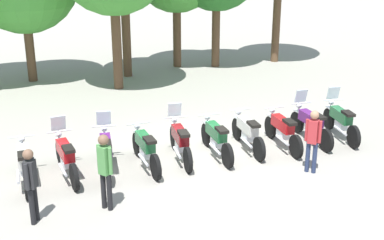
# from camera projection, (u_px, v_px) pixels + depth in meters

# --- Properties ---
(ground_plane) EXTENTS (80.00, 80.00, 0.00)m
(ground_plane) POSITION_uv_depth(u_px,v_px,m) (199.00, 158.00, 13.50)
(ground_plane) COLOR gray
(motorcycle_0) EXTENTS (0.62, 2.19, 0.99)m
(motorcycle_0) POSITION_uv_depth(u_px,v_px,m) (24.00, 163.00, 11.96)
(motorcycle_0) COLOR black
(motorcycle_0) RESTS_ON ground_plane
(motorcycle_1) EXTENTS (0.62, 2.19, 1.37)m
(motorcycle_1) POSITION_uv_depth(u_px,v_px,m) (66.00, 156.00, 12.31)
(motorcycle_1) COLOR black
(motorcycle_1) RESTS_ON ground_plane
(motorcycle_2) EXTENTS (0.72, 2.17, 1.37)m
(motorcycle_2) POSITION_uv_depth(u_px,v_px,m) (106.00, 151.00, 12.63)
(motorcycle_2) COLOR black
(motorcycle_2) RESTS_ON ground_plane
(motorcycle_3) EXTENTS (0.62, 2.19, 0.99)m
(motorcycle_3) POSITION_uv_depth(u_px,v_px,m) (145.00, 148.00, 12.84)
(motorcycle_3) COLOR black
(motorcycle_3) RESTS_ON ground_plane
(motorcycle_4) EXTENTS (0.67, 2.18, 1.37)m
(motorcycle_4) POSITION_uv_depth(u_px,v_px,m) (180.00, 141.00, 13.28)
(motorcycle_4) COLOR black
(motorcycle_4) RESTS_ON ground_plane
(motorcycle_5) EXTENTS (0.62, 2.19, 0.99)m
(motorcycle_5) POSITION_uv_depth(u_px,v_px,m) (216.00, 138.00, 13.50)
(motorcycle_5) COLOR black
(motorcycle_5) RESTS_ON ground_plane
(motorcycle_6) EXTENTS (0.63, 2.19, 0.99)m
(motorcycle_6) POSITION_uv_depth(u_px,v_px,m) (247.00, 132.00, 13.91)
(motorcycle_6) COLOR black
(motorcycle_6) RESTS_ON ground_plane
(motorcycle_7) EXTENTS (0.62, 2.19, 0.99)m
(motorcycle_7) POSITION_uv_depth(u_px,v_px,m) (282.00, 130.00, 14.07)
(motorcycle_7) COLOR black
(motorcycle_7) RESTS_ON ground_plane
(motorcycle_8) EXTENTS (0.62, 2.19, 1.37)m
(motorcycle_8) POSITION_uv_depth(u_px,v_px,m) (310.00, 124.00, 14.48)
(motorcycle_8) COLOR black
(motorcycle_8) RESTS_ON ground_plane
(motorcycle_9) EXTENTS (0.74, 2.17, 1.37)m
(motorcycle_9) POSITION_uv_depth(u_px,v_px,m) (341.00, 120.00, 14.76)
(motorcycle_9) COLOR black
(motorcycle_9) RESTS_ON ground_plane
(person_0) EXTENTS (0.31, 0.38, 1.69)m
(person_0) POSITION_uv_depth(u_px,v_px,m) (105.00, 166.00, 10.64)
(person_0) COLOR black
(person_0) RESTS_ON ground_plane
(person_1) EXTENTS (0.33, 0.35, 1.60)m
(person_1) POSITION_uv_depth(u_px,v_px,m) (313.00, 137.00, 12.39)
(person_1) COLOR #232D4C
(person_1) RESTS_ON ground_plane
(person_2) EXTENTS (0.29, 0.39, 1.60)m
(person_2) POSITION_uv_depth(u_px,v_px,m) (31.00, 181.00, 10.15)
(person_2) COLOR black
(person_2) RESTS_ON ground_plane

